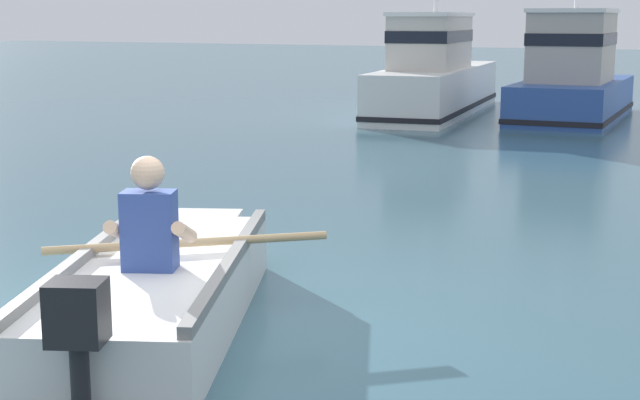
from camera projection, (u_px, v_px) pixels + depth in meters
ground_plane at (206, 337)px, 6.26m from camera, size 120.00×120.00×0.00m
rowboat_with_person at (160, 288)px, 6.49m from camera, size 2.24×3.57×1.19m
moored_boat_white at (434, 77)px, 20.50m from camera, size 2.56×6.86×4.12m
moored_boat_blue at (572, 79)px, 19.45m from camera, size 2.19×5.06×4.62m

